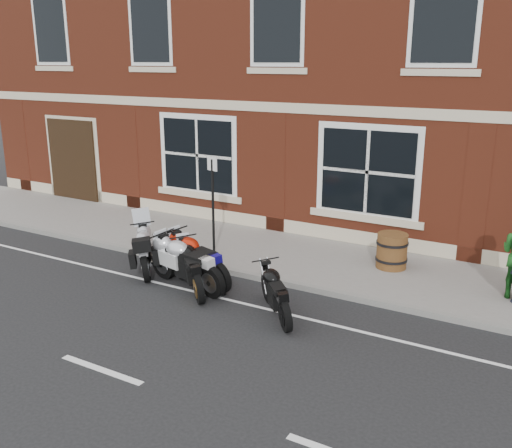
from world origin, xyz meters
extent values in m
plane|color=black|center=(0.00, 0.00, 0.00)|extent=(80.00, 80.00, 0.00)
cube|color=slate|center=(0.00, 3.00, 0.06)|extent=(30.00, 3.00, 0.12)
cube|color=slate|center=(0.00, 1.42, 0.06)|extent=(30.00, 0.16, 0.12)
cube|color=maroon|center=(0.00, 10.50, 6.00)|extent=(24.00, 12.00, 12.00)
cylinder|color=black|center=(-2.63, 1.21, 0.30)|extent=(0.48, 0.54, 0.60)
cylinder|color=black|center=(-1.77, 0.17, 0.30)|extent=(0.48, 0.54, 0.60)
cube|color=black|center=(-2.23, 0.73, 0.62)|extent=(0.65, 0.72, 0.21)
ellipsoid|color=#9D9CA0|center=(-2.32, 0.83, 0.73)|extent=(0.59, 0.62, 0.30)
cube|color=black|center=(-1.99, 0.44, 0.69)|extent=(0.52, 0.55, 0.09)
cube|color=silver|center=(-2.62, 1.20, 1.08)|extent=(0.33, 0.28, 0.42)
cylinder|color=black|center=(-1.51, 0.91, 0.33)|extent=(0.67, 0.33, 0.66)
cylinder|color=black|center=(-0.09, 0.44, 0.33)|extent=(0.67, 0.33, 0.66)
cube|color=black|center=(-0.85, 0.69, 0.68)|extent=(0.86, 0.49, 0.23)
ellipsoid|color=#A71907|center=(-1.00, 0.74, 0.80)|extent=(0.67, 0.53, 0.33)
cube|color=black|center=(-0.46, 0.56, 0.76)|extent=(0.62, 0.43, 0.10)
cylinder|color=black|center=(-1.15, 0.78, 0.31)|extent=(0.53, 0.52, 0.62)
cylinder|color=black|center=(-0.14, -0.19, 0.31)|extent=(0.53, 0.52, 0.62)
cube|color=black|center=(-0.68, 0.33, 0.64)|extent=(0.72, 0.70, 0.21)
ellipsoid|color=black|center=(-0.78, 0.43, 0.76)|extent=(0.63, 0.63, 0.31)
cube|color=black|center=(-0.40, 0.06, 0.72)|extent=(0.56, 0.55, 0.10)
cylinder|color=black|center=(-1.57, 0.52, 0.34)|extent=(0.69, 0.29, 0.67)
cylinder|color=black|center=(-0.08, 0.16, 0.34)|extent=(0.69, 0.29, 0.67)
cube|color=black|center=(-0.87, 0.35, 0.69)|extent=(0.88, 0.44, 0.23)
ellipsoid|color=silver|center=(-1.03, 0.39, 0.82)|extent=(0.66, 0.51, 0.34)
cube|color=black|center=(-0.47, 0.25, 0.78)|extent=(0.63, 0.40, 0.11)
cylinder|color=black|center=(0.98, 0.55, 0.29)|extent=(0.47, 0.50, 0.57)
cylinder|color=black|center=(1.86, -0.41, 0.29)|extent=(0.47, 0.50, 0.57)
cube|color=black|center=(1.39, 0.10, 0.59)|extent=(0.64, 0.67, 0.20)
ellipsoid|color=black|center=(1.30, 0.20, 0.70)|extent=(0.58, 0.59, 0.29)
cube|color=black|center=(1.63, -0.16, 0.66)|extent=(0.51, 0.52, 0.09)
cylinder|color=#421F11|center=(2.57, 3.29, 0.51)|extent=(0.67, 0.67, 0.78)
cylinder|color=black|center=(2.57, 3.29, 0.32)|extent=(0.70, 0.70, 0.06)
cylinder|color=black|center=(2.57, 3.29, 0.70)|extent=(0.70, 0.70, 0.06)
cylinder|color=black|center=(-1.43, 2.20, 1.24)|extent=(0.06, 0.06, 2.25)
cube|color=silver|center=(-1.43, 2.20, 2.26)|extent=(0.32, 0.11, 0.33)
camera|label=1|loc=(5.93, -8.53, 4.56)|focal=40.00mm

